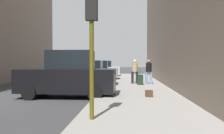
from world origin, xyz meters
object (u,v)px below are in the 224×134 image
at_px(parked_black_suv, 68,76).
at_px(pedestrian_in_tan_coat, 135,70).
at_px(pedestrian_in_jeans, 149,70).
at_px(duffel_bag, 149,93).
at_px(parked_blue_sedan, 86,74).
at_px(rolling_suitcase, 140,80).
at_px(fire_hydrant, 113,78).
at_px(parked_silver_sedan, 101,69).
at_px(parked_gray_coupe, 95,71).
at_px(traffic_light, 92,24).

bearing_deg(parked_black_suv, pedestrian_in_tan_coat, 60.47).
height_order(pedestrian_in_jeans, duffel_bag, pedestrian_in_jeans).
xyz_separation_m(parked_blue_sedan, rolling_suitcase, (3.73, -0.06, -0.36)).
relative_size(fire_hydrant, pedestrian_in_jeans, 0.41).
height_order(pedestrian_in_tan_coat, duffel_bag, pedestrian_in_tan_coat).
distance_m(parked_black_suv, duffel_bag, 3.92).
distance_m(pedestrian_in_jeans, rolling_suitcase, 1.01).
height_order(parked_black_suv, fire_hydrant, parked_black_suv).
bearing_deg(pedestrian_in_tan_coat, duffel_bag, -86.26).
distance_m(fire_hydrant, pedestrian_in_tan_coat, 1.87).
bearing_deg(parked_silver_sedan, parked_black_suv, -90.00).
bearing_deg(pedestrian_in_tan_coat, parked_gray_coupe, 126.46).
relative_size(parked_gray_coupe, pedestrian_in_tan_coat, 2.49).
bearing_deg(traffic_light, parked_black_suv, 110.35).
bearing_deg(rolling_suitcase, parked_silver_sedan, 109.21).
height_order(fire_hydrant, duffel_bag, fire_hydrant).
bearing_deg(parked_black_suv, traffic_light, -69.65).
relative_size(parked_gray_coupe, rolling_suitcase, 4.09).
bearing_deg(parked_gray_coupe, parked_black_suv, -90.00).
height_order(parked_gray_coupe, duffel_bag, parked_gray_coupe).
bearing_deg(traffic_light, rolling_suitcase, 79.59).
height_order(parked_gray_coupe, traffic_light, traffic_light).
xyz_separation_m(pedestrian_in_tan_coat, rolling_suitcase, (0.34, -0.79, -0.61)).
distance_m(parked_blue_sedan, parked_silver_sedan, 10.63).
xyz_separation_m(parked_black_suv, rolling_suitcase, (3.73, 5.19, -0.54)).
xyz_separation_m(fire_hydrant, rolling_suitcase, (1.92, -1.59, -0.01)).
height_order(parked_black_suv, rolling_suitcase, parked_black_suv).
relative_size(parked_black_suv, parked_gray_coupe, 1.09).
distance_m(parked_black_suv, parked_gray_coupe, 10.57).
height_order(parked_blue_sedan, fire_hydrant, parked_blue_sedan).
bearing_deg(fire_hydrant, traffic_light, -89.76).
bearing_deg(duffel_bag, parked_gray_coupe, 108.97).
bearing_deg(rolling_suitcase, parked_black_suv, -125.69).
bearing_deg(pedestrian_in_jeans, fire_hydrant, 157.07).
xyz_separation_m(parked_gray_coupe, rolling_suitcase, (3.73, -5.38, -0.36)).
bearing_deg(pedestrian_in_jeans, parked_blue_sedan, -174.17).
bearing_deg(pedestrian_in_jeans, traffic_light, -103.14).
xyz_separation_m(fire_hydrant, traffic_light, (0.05, -11.77, 2.26)).
relative_size(parked_black_suv, parked_blue_sedan, 1.10).
distance_m(parked_silver_sedan, fire_hydrant, 9.29).
height_order(parked_black_suv, parked_silver_sedan, parked_black_suv).
xyz_separation_m(parked_blue_sedan, traffic_light, (1.85, -10.25, 1.91)).
xyz_separation_m(parked_blue_sedan, duffel_bag, (3.81, -5.78, -0.56)).
height_order(parked_black_suv, traffic_light, traffic_light).
relative_size(parked_black_suv, rolling_suitcase, 4.45).
height_order(parked_silver_sedan, pedestrian_in_jeans, pedestrian_in_jeans).
bearing_deg(duffel_bag, parked_blue_sedan, 123.42).
height_order(parked_silver_sedan, traffic_light, traffic_light).
bearing_deg(parked_silver_sedan, pedestrian_in_tan_coat, -71.11).
bearing_deg(rolling_suitcase, pedestrian_in_jeans, 39.16).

